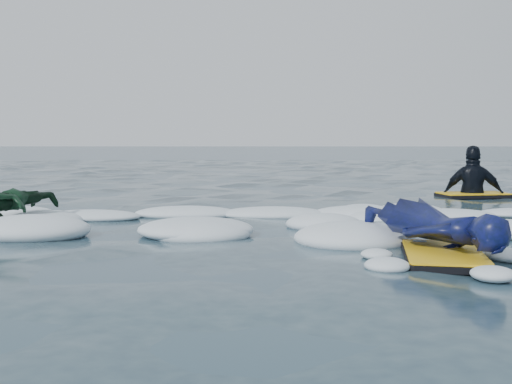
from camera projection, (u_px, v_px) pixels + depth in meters
ground at (218, 237)px, 6.67m from camera, size 120.00×120.00×0.00m
foam_band at (224, 223)px, 7.70m from camera, size 12.00×3.10×0.30m
prone_woman_unit at (437, 229)px, 5.56m from camera, size 1.18×1.87×0.46m
prone_child_unit at (11, 209)px, 7.22m from camera, size 1.03×1.28×0.45m
waiting_rider_unit at (473, 197)px, 10.89m from camera, size 1.25×0.82×1.74m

